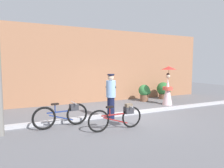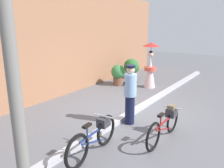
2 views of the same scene
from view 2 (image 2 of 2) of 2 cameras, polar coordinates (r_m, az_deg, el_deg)
name	(u,v)px [view 2 (image 2 of 2)]	position (r m, az deg, el deg)	size (l,w,h in m)	color
ground_plane	(133,114)	(7.14, 5.15, -7.36)	(30.00, 30.00, 0.00)	slate
building_wall	(56,44)	(8.77, -13.79, 9.54)	(14.00, 0.40, 3.87)	#9E6B4C
sidewalk_curb	(133,112)	(7.12, 5.16, -6.91)	(14.00, 0.20, 0.12)	#B2B2B7
bicycle_near_officer	(94,137)	(4.95, -4.39, -12.97)	(1.74, 0.48, 0.78)	black
bicycle_far_side	(166,123)	(5.66, 13.17, -9.45)	(1.76, 0.48, 0.76)	black
person_officer	(130,93)	(6.19, 4.52, -2.34)	(0.34, 0.34, 1.64)	#141938
person_with_parasol	(150,66)	(9.86, 9.50, 4.38)	(0.72, 0.72, 1.91)	silver
potted_plant_by_door	(119,74)	(10.16, 1.64, 2.54)	(0.64, 0.62, 0.91)	brown
potted_plant_small	(132,68)	(11.49, 4.96, 4.05)	(0.78, 0.76, 0.98)	brown
utility_pole	(10,49)	(3.20, -24.08, 8.04)	(0.18, 0.18, 4.80)	slate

